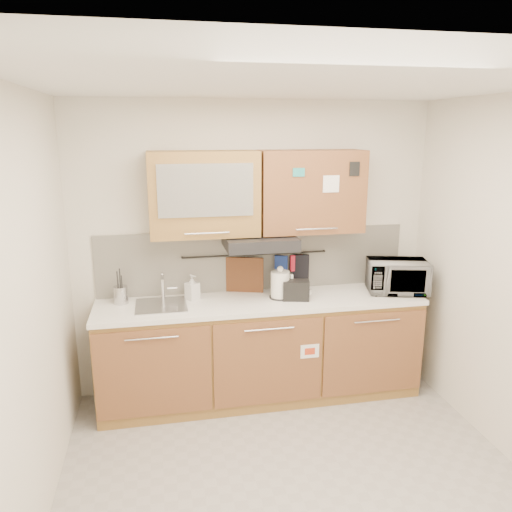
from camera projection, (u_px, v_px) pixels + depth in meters
name	position (u px, v px, depth m)	size (l,w,h in m)	color
floor	(296.00, 484.00, 3.40)	(3.20, 3.20, 0.00)	#9E9993
ceiling	(306.00, 83.00, 2.76)	(3.20, 3.20, 0.00)	white
wall_back	(254.00, 249.00, 4.51)	(3.20, 3.20, 0.00)	silver
wall_left	(24.00, 323.00, 2.78)	(3.00, 3.00, 0.00)	silver
base_cabinet	(261.00, 354.00, 4.43)	(2.80, 0.64, 0.88)	#A07639
countertop	(261.00, 302.00, 4.31)	(2.82, 0.62, 0.04)	white
backsplash	(255.00, 260.00, 4.52)	(2.80, 0.02, 0.56)	silver
upper_cabinets	(258.00, 193.00, 4.21)	(1.82, 0.37, 0.70)	#A07639
range_hood	(260.00, 242.00, 4.24)	(0.60, 0.46, 0.10)	black
sink	(161.00, 305.00, 4.16)	(0.42, 0.40, 0.26)	silver
utensil_rail	(255.00, 254.00, 4.47)	(0.02, 0.02, 1.30)	black
utensil_crock	(121.00, 295.00, 4.20)	(0.15, 0.15, 0.30)	#B1B2B6
kettle	(280.00, 285.00, 4.33)	(0.21, 0.18, 0.29)	white
toaster	(296.00, 290.00, 4.29)	(0.25, 0.18, 0.17)	black
microwave	(397.00, 276.00, 4.49)	(0.52, 0.35, 0.29)	#999999
soap_bottle	(192.00, 287.00, 4.30)	(0.10, 0.10, 0.22)	#999999
cutting_board	(245.00, 280.00, 4.49)	(0.34, 0.02, 0.42)	brown
oven_mitt	(281.00, 266.00, 4.53)	(0.12, 0.03, 0.19)	navy
dark_pouch	(301.00, 267.00, 4.57)	(0.14, 0.04, 0.23)	black
pot_holder	(297.00, 263.00, 4.55)	(0.12, 0.02, 0.15)	red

